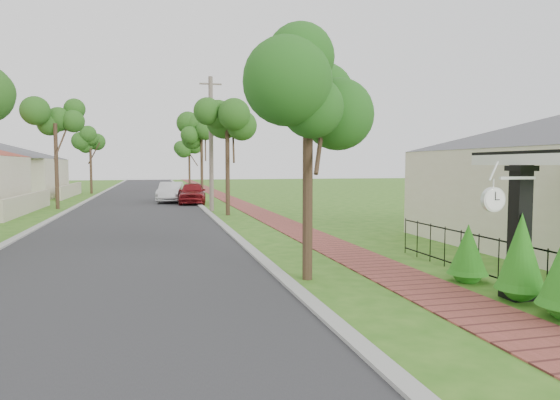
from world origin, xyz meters
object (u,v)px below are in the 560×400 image
object	(u,v)px
utility_pole	(211,143)
station_clock	(495,198)
parked_car_red	(192,193)
parked_car_white	(171,192)
near_tree	(308,92)
porch_post	(519,240)

from	to	relation	value
utility_pole	station_clock	world-z (taller)	utility_pole
parked_car_red	parked_car_white	size ratio (longest dim) A/B	1.01
near_tree	utility_pole	bearing A→B (deg)	90.76
near_tree	station_clock	bearing A→B (deg)	-49.14
near_tree	utility_pole	xyz separation A→B (m)	(-0.22, 16.89, -0.39)
parked_car_white	near_tree	distance (m)	24.39
parked_car_red	near_tree	bearing A→B (deg)	-81.39
parked_car_white	porch_post	bearing A→B (deg)	-68.85
porch_post	parked_car_red	distance (m)	25.24
parked_car_white	station_clock	world-z (taller)	station_clock
near_tree	parked_car_white	bearing A→B (deg)	95.17
parked_car_red	near_tree	distance (m)	22.65
utility_pole	station_clock	xyz separation A→B (m)	(2.73, -19.79, -1.75)
parked_car_red	parked_car_white	xyz separation A→B (m)	(-1.32, 1.68, -0.03)
porch_post	near_tree	size ratio (longest dim) A/B	0.49
porch_post	near_tree	distance (m)	5.14
utility_pole	station_clock	distance (m)	20.05
porch_post	station_clock	bearing A→B (deg)	-155.12
station_clock	porch_post	bearing A→B (deg)	24.88
porch_post	parked_car_red	size ratio (longest dim) A/B	0.61
near_tree	station_clock	world-z (taller)	near_tree
porch_post	utility_pole	bearing A→B (deg)	100.51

